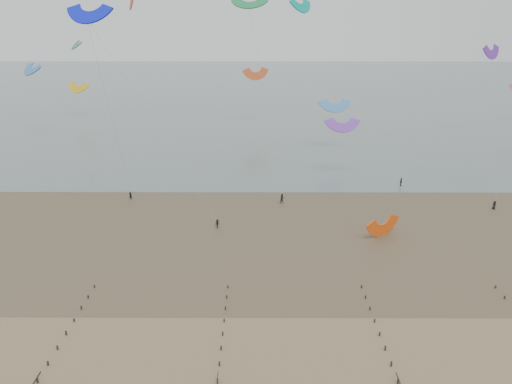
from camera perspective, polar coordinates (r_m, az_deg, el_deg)
ground at (r=58.88m, az=-7.97°, el=-16.75°), size 500.00×500.00×0.00m
sea_and_shore at (r=89.18m, az=-7.61°, el=-3.44°), size 500.00×665.00×0.03m
kitesurfer_lead at (r=101.84m, az=-14.15°, el=-0.40°), size 0.67×0.51×1.67m
kitesurfers at (r=105.14m, az=17.60°, el=-0.09°), size 145.52×30.43×1.86m
grounded_kite at (r=85.96m, az=14.23°, el=-4.82°), size 7.86×7.50×3.42m
kites_airborne at (r=136.92m, az=-10.71°, el=13.93°), size 222.84×112.15×34.68m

